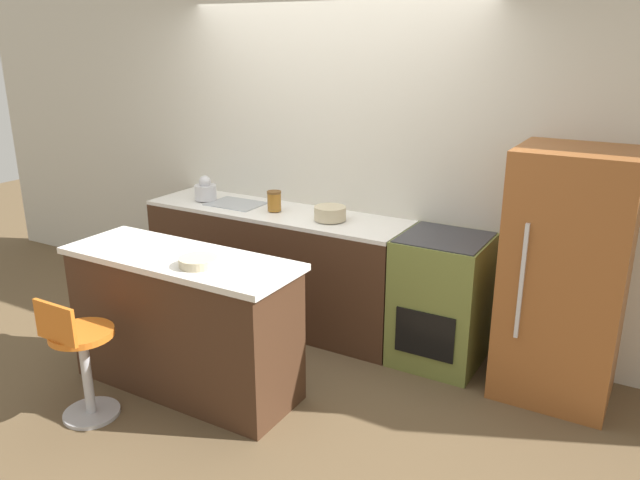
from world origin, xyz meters
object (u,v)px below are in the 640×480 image
Objects in this scene: refrigerator at (565,277)px; kettle at (205,190)px; stool_chair at (81,358)px; mixing_bowl at (330,213)px; oven_range at (441,300)px.

kettle is (-2.89, -0.01, 0.21)m from refrigerator.
stool_chair is at bearing -143.98° from refrigerator.
mixing_bowl reaches higher than stool_chair.
mixing_bowl is (-1.69, -0.01, 0.18)m from refrigerator.
oven_range is 0.87m from refrigerator.
oven_range is at bearing 0.73° from kettle.
stool_chair is 1.91m from kettle.
kettle reaches higher than stool_chair.
mixing_bowl reaches higher than oven_range.
kettle is at bearing -179.86° from refrigerator.
oven_range is 1.16× the size of stool_chair.
refrigerator is 1.70m from mixing_bowl.
refrigerator reaches higher than oven_range.
refrigerator reaches higher than kettle.
stool_chair is 3.97× the size of kettle.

